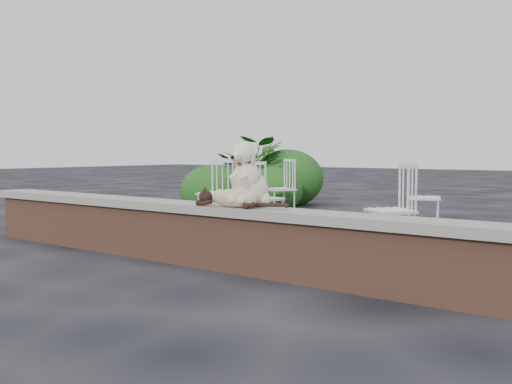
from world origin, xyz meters
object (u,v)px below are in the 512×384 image
Objects in this scene: cat at (233,197)px; chair_c at (263,198)px; chair_d at (391,209)px; chair_e at (424,197)px; potted_plant_b at (268,174)px; chair_b at (279,188)px; potted_plant_a at (251,172)px; chair_a at (216,192)px; dog at (251,174)px.

cat is 2.50m from chair_c.
chair_e is (-0.37, 1.85, 0.00)m from chair_d.
chair_e is 4.19m from potted_plant_b.
chair_b is 1.71m from potted_plant_a.
chair_a is (-3.11, 0.78, 0.00)m from chair_d.
chair_d and chair_b have the same top height.
chair_b is (-2.22, 3.85, -0.20)m from cat.
chair_a is 2.99m from potted_plant_b.
chair_d is at bearing -22.28° from chair_a.
potted_plant_b is (-4.19, 3.56, 0.16)m from chair_d.
cat is 1.13× the size of chair_d.
chair_e is 0.74× the size of potted_plant_b.
chair_e is at bearing -18.26° from potted_plant_a.
chair_a is at bearing -17.91° from chair_c.
dog is 3.45m from chair_a.
dog is 0.46× the size of potted_plant_b.
chair_d is 5.30m from potted_plant_a.
chair_d is 3.61m from chair_b.
chair_c is (0.94, -1.71, 0.00)m from chair_b.
chair_e is at bearing 82.37° from cat.
potted_plant_b is at bearing 43.58° from chair_e.
chair_b is at bearing -36.44° from potted_plant_a.
chair_c is at bearing -152.43° from chair_d.
chair_d is 0.70× the size of potted_plant_a.
dog is 2.44m from chair_c.
chair_b is at bearing 117.46° from cat.
chair_b is at bearing -176.57° from chair_d.
chair_c is 1.00× the size of chair_e.
potted_plant_a reaches higher than chair_b.
potted_plant_a is (-3.58, 4.85, 0.00)m from cat.
chair_d is at bearing -8.77° from chair_b.
potted_plant_b reaches higher than chair_d.
chair_d and chair_e have the same top height.
potted_plant_b is (-3.50, 5.28, -0.04)m from cat.
chair_d and chair_c have the same top height.
dog is 0.61× the size of chair_a.
chair_a is at bearing -70.93° from chair_b.
dog is at bearing -51.44° from chair_a.
cat is at bearing -53.58° from potted_plant_a.
chair_d is at bearing 167.82° from chair_c.
cat is 0.79× the size of potted_plant_a.
potted_plant_a reaches higher than chair_d.
chair_e and chair_a have the same top height.
cat is at bearing -32.64° from chair_b.
chair_c is 3.86m from potted_plant_b.
potted_plant_a is at bearing 125.40° from dog.
chair_b is 1.00× the size of chair_e.
dog is at bearing -30.74° from chair_b.
potted_plant_b is (0.08, 0.43, -0.04)m from potted_plant_a.
dog is at bearing 153.73° from chair_e.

